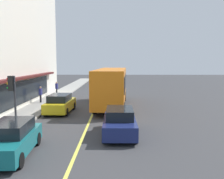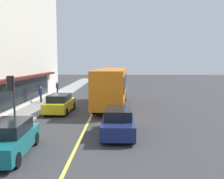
# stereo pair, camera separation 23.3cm
# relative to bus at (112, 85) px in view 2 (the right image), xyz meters

# --- Properties ---
(ground) EXTENTS (120.00, 120.00, 0.00)m
(ground) POSITION_rel_bus_xyz_m (-2.61, 1.48, -1.99)
(ground) COLOR #38383A
(sidewalk) EXTENTS (80.00, 2.55, 0.15)m
(sidewalk) POSITION_rel_bus_xyz_m (-2.61, 6.67, -1.91)
(sidewalk) COLOR #9E9B93
(sidewalk) RESTS_ON ground
(lane_centre_stripe) EXTENTS (36.00, 0.16, 0.01)m
(lane_centre_stripe) POSITION_rel_bus_xyz_m (-2.61, 1.48, -1.98)
(lane_centre_stripe) COLOR #D8D14C
(lane_centre_stripe) RESTS_ON ground
(bus) EXTENTS (11.25, 3.11, 3.50)m
(bus) POSITION_rel_bus_xyz_m (0.00, 0.00, 0.00)
(bus) COLOR orange
(bus) RESTS_ON ground
(traffic_light) EXTENTS (0.30, 0.52, 3.20)m
(traffic_light) POSITION_rel_bus_xyz_m (-8.57, 5.85, 0.55)
(traffic_light) COLOR #2D2D33
(traffic_light) RESTS_ON sidewalk
(car_yellow) EXTENTS (4.37, 2.00, 1.52)m
(car_yellow) POSITION_rel_bus_xyz_m (-2.97, 4.20, -1.24)
(car_yellow) COLOR yellow
(car_yellow) RESTS_ON ground
(car_navy) EXTENTS (4.31, 1.88, 1.52)m
(car_navy) POSITION_rel_bus_xyz_m (-9.38, -0.59, -1.24)
(car_navy) COLOR navy
(car_navy) RESTS_ON ground
(car_teal) EXTENTS (4.39, 2.05, 1.52)m
(car_teal) POSITION_rel_bus_xyz_m (-12.64, 4.34, -1.24)
(car_teal) COLOR #14666B
(car_teal) RESTS_ON ground
(pedestrian_waiting) EXTENTS (0.34, 0.34, 1.59)m
(pedestrian_waiting) POSITION_rel_bus_xyz_m (1.34, 7.07, -0.89)
(pedestrian_waiting) COLOR black
(pedestrian_waiting) RESTS_ON sidewalk
(pedestrian_by_curb) EXTENTS (0.34, 0.34, 1.59)m
(pedestrian_by_curb) POSITION_rel_bus_xyz_m (7.11, 6.79, -0.89)
(pedestrian_by_curb) COLOR black
(pedestrian_by_curb) RESTS_ON sidewalk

